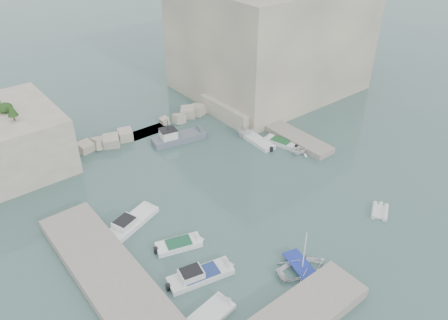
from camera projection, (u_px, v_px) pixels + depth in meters
ground at (259, 207)px, 46.68m from camera, size 400.00×400.00×0.00m
cliff_east at (270, 37)px, 69.25m from camera, size 26.00×22.00×17.00m
cliff_terrace at (242, 106)px, 64.65m from camera, size 8.00×10.00×2.50m
quay_west at (118, 287)px, 36.82m from camera, size 5.00×24.00×1.10m
ledge_east at (282, 131)px, 60.11m from camera, size 3.00×16.00×0.80m
breakwater at (146, 127)px, 60.24m from camera, size 28.00×3.00×1.40m
motorboat_a at (132, 224)px, 44.35m from camera, size 7.11×4.22×1.40m
motorboat_c at (179, 247)px, 41.67m from camera, size 5.03×3.05×0.70m
motorboat_d at (201, 278)px, 38.42m from camera, size 6.67×3.21×1.40m
motorboat_e at (209, 318)px, 34.85m from camera, size 5.08×2.66×0.70m
rowboat at (302, 271)px, 39.10m from camera, size 5.47×4.48×0.99m
inflatable_dinghy at (380, 213)px, 45.92m from camera, size 3.32×2.78×0.44m
tender_east_a at (300, 153)px, 55.93m from camera, size 3.33×3.00×1.55m
tender_east_b at (280, 144)px, 57.84m from camera, size 2.91×5.15×0.70m
tender_east_c at (259, 143)px, 58.00m from camera, size 2.05×5.55×0.70m
tender_east_d at (249, 133)px, 60.32m from camera, size 4.88×2.46×1.80m
work_boat at (179, 141)px, 58.58m from camera, size 8.11×3.80×2.20m
rowboat_mast at (305, 250)px, 37.69m from camera, size 0.10×0.10×4.20m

